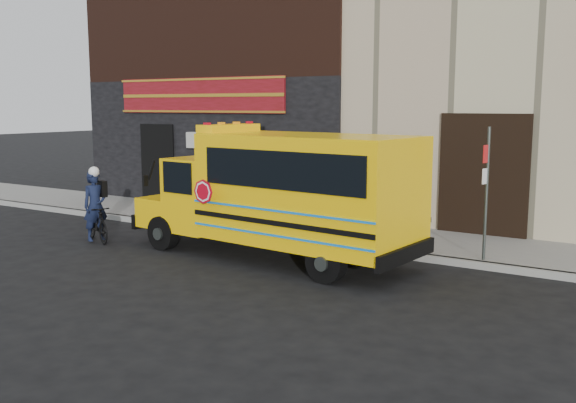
{
  "coord_description": "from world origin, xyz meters",
  "views": [
    {
      "loc": [
        8.3,
        -10.44,
        3.35
      ],
      "look_at": [
        0.56,
        1.85,
        1.16
      ],
      "focal_mm": 40.0,
      "sensor_mm": 36.0,
      "label": 1
    }
  ],
  "objects_px": {
    "sign_pole": "(486,190)",
    "cyclist": "(96,208)",
    "school_bus": "(284,191)",
    "bicycle": "(97,223)"
  },
  "relations": [
    {
      "from": "cyclist",
      "to": "school_bus",
      "type": "bearing_deg",
      "value": -62.21
    },
    {
      "from": "sign_pole",
      "to": "cyclist",
      "type": "height_order",
      "value": "sign_pole"
    },
    {
      "from": "school_bus",
      "to": "cyclist",
      "type": "distance_m",
      "value": 5.02
    },
    {
      "from": "sign_pole",
      "to": "cyclist",
      "type": "relative_size",
      "value": 1.7
    },
    {
      "from": "school_bus",
      "to": "cyclist",
      "type": "xyz_separation_m",
      "value": [
        -4.89,
        -0.91,
        -0.65
      ]
    },
    {
      "from": "school_bus",
      "to": "sign_pole",
      "type": "relative_size",
      "value": 2.43
    },
    {
      "from": "school_bus",
      "to": "bicycle",
      "type": "bearing_deg",
      "value": -170.15
    },
    {
      "from": "sign_pole",
      "to": "cyclist",
      "type": "xyz_separation_m",
      "value": [
        -8.75,
        -2.61,
        -0.76
      ]
    },
    {
      "from": "school_bus",
      "to": "sign_pole",
      "type": "distance_m",
      "value": 4.22
    },
    {
      "from": "school_bus",
      "to": "cyclist",
      "type": "height_order",
      "value": "school_bus"
    }
  ]
}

